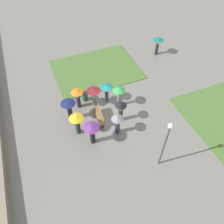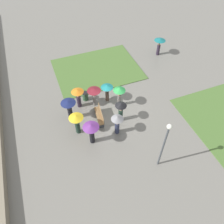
{
  "view_description": "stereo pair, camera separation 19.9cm",
  "coord_description": "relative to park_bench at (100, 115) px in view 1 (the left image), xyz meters",
  "views": [
    {
      "loc": [
        11.32,
        -4.69,
        13.67
      ],
      "look_at": [
        0.82,
        -0.35,
        0.9
      ],
      "focal_mm": 35.0,
      "sensor_mm": 36.0,
      "label": 1
    },
    {
      "loc": [
        11.4,
        -4.51,
        13.67
      ],
      "look_at": [
        0.82,
        -0.35,
        0.9
      ],
      "focal_mm": 35.0,
      "sensor_mm": 36.0,
      "label": 2
    }
  ],
  "objects": [
    {
      "name": "crowd_person_green",
      "position": [
        -0.9,
        2.03,
        1.01
      ],
      "size": [
        1.02,
        1.02,
        1.95
      ],
      "rotation": [
        0.0,
        0.0,
        2.99
      ],
      "color": "slate",
      "rests_on": "ground_plane"
    },
    {
      "name": "crowd_person_orange",
      "position": [
        -2.01,
        -1.15,
        0.82
      ],
      "size": [
        1.02,
        1.02,
        1.88
      ],
      "rotation": [
        0.0,
        0.0,
        4.15
      ],
      "color": "#2D2333",
      "rests_on": "ground_plane"
    },
    {
      "name": "parapet_wall",
      "position": [
        -0.42,
        -7.62,
        -0.12
      ],
      "size": [
        45.0,
        0.35,
        0.71
      ],
      "color": "gray",
      "rests_on": "ground_plane"
    },
    {
      "name": "crowd_person_purple",
      "position": [
        1.87,
        -1.25,
        1.0
      ],
      "size": [
        1.17,
        1.17,
        2.01
      ],
      "rotation": [
        0.0,
        0.0,
        3.24
      ],
      "color": "black",
      "rests_on": "ground_plane"
    },
    {
      "name": "crowd_person_grey",
      "position": [
        1.76,
        0.76,
        0.85
      ],
      "size": [
        0.92,
        0.92,
        1.89
      ],
      "rotation": [
        0.0,
        0.0,
        3.16
      ],
      "color": "#282D47",
      "rests_on": "ground_plane"
    },
    {
      "name": "lamp_post",
      "position": [
        5.28,
        2.37,
        2.32
      ],
      "size": [
        0.32,
        0.32,
        4.34
      ],
      "color": "#474C51",
      "rests_on": "ground_plane"
    },
    {
      "name": "park_bench",
      "position": [
        0.0,
        0.0,
        0.0
      ],
      "size": [
        2.02,
        0.65,
        0.9
      ],
      "rotation": [
        0.0,
        0.0,
        -0.12
      ],
      "color": "brown",
      "rests_on": "ground_plane"
    },
    {
      "name": "crowd_person_teal",
      "position": [
        -1.82,
        1.31,
        0.82
      ],
      "size": [
        1.03,
        1.03,
        1.72
      ],
      "rotation": [
        0.0,
        0.0,
        0.93
      ],
      "color": "#47382D",
      "rests_on": "ground_plane"
    },
    {
      "name": "crowd_person_navy",
      "position": [
        -0.98,
        -2.16,
        0.85
      ],
      "size": [
        1.17,
        1.17,
        1.92
      ],
      "rotation": [
        0.0,
        0.0,
        4.75
      ],
      "color": "black",
      "rests_on": "ground_plane"
    },
    {
      "name": "crowd_person_black",
      "position": [
        0.69,
        1.5,
        0.82
      ],
      "size": [
        0.9,
        0.9,
        1.92
      ],
      "rotation": [
        0.0,
        0.0,
        3.85
      ],
      "color": "#1E3328",
      "rests_on": "ground_plane"
    },
    {
      "name": "ground_plane",
      "position": [
        -0.42,
        1.24,
        -0.48
      ],
      "size": [
        90.0,
        90.0,
        0.0
      ],
      "primitive_type": "plane",
      "color": "slate"
    },
    {
      "name": "crowd_person_yellow",
      "position": [
        0.62,
        -1.98,
        0.87
      ],
      "size": [
        1.08,
        1.08,
        1.91
      ],
      "rotation": [
        0.0,
        0.0,
        5.35
      ],
      "color": "#1E3328",
      "rests_on": "ground_plane"
    },
    {
      "name": "lawn_patch_near",
      "position": [
        -6.31,
        1.91,
        -0.45
      ],
      "size": [
        6.45,
        8.29,
        0.06
      ],
      "color": "#4C7033",
      "rests_on": "ground_plane"
    },
    {
      "name": "crowd_person_maroon",
      "position": [
        -1.71,
        0.14,
        0.86
      ],
      "size": [
        1.15,
        1.15,
        1.81
      ],
      "rotation": [
        0.0,
        0.0,
        3.47
      ],
      "color": "slate",
      "rests_on": "ground_plane"
    },
    {
      "name": "trash_bin",
      "position": [
        -2.6,
        -0.44,
        -0.08
      ],
      "size": [
        0.54,
        0.54,
        0.79
      ],
      "color": "#335638",
      "rests_on": "ground_plane"
    },
    {
      "name": "lone_walker_mid_plaza",
      "position": [
        -6.39,
        8.91,
        0.93
      ],
      "size": [
        1.17,
        1.17,
        1.9
      ],
      "rotation": [
        0.0,
        0.0,
        5.31
      ],
      "color": "#2D2333",
      "rests_on": "ground_plane"
    }
  ]
}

